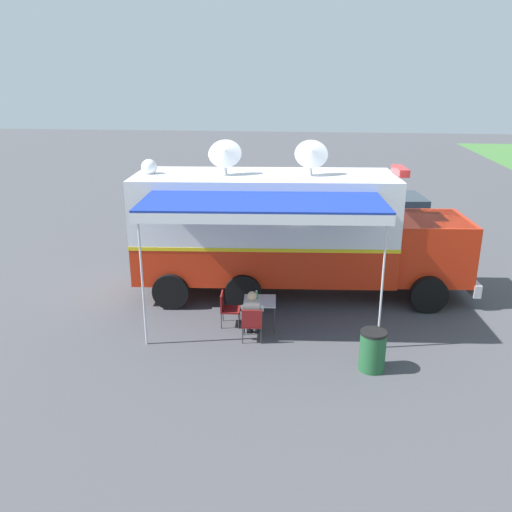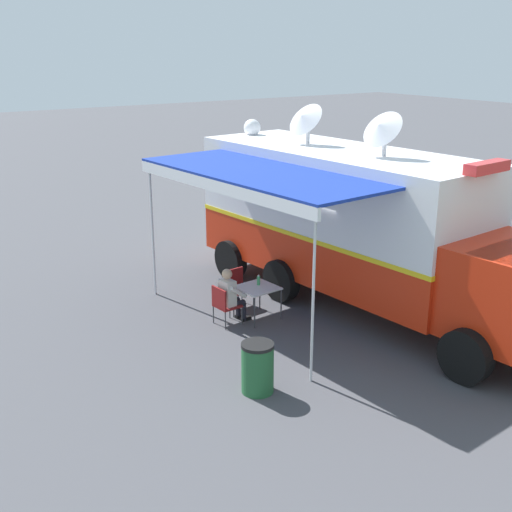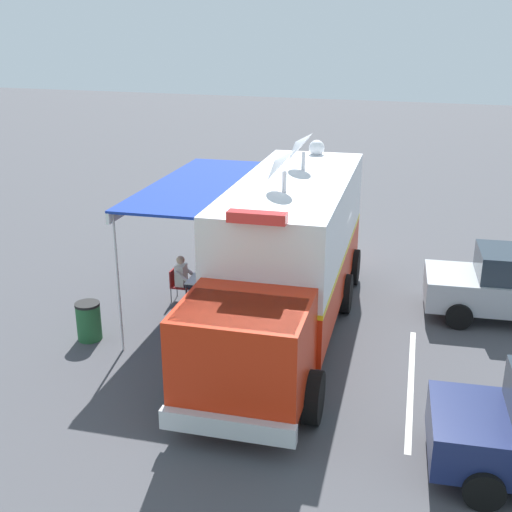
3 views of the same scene
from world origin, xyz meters
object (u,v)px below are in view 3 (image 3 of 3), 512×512
trash_bin (89,321)px  command_truck (286,252)px  folding_chair_at_table (178,282)px  folding_table (204,281)px  folding_chair_beside_table (217,276)px  seated_responder (184,278)px  water_bottle (209,275)px

trash_bin → command_truck: bearing=-154.1°
command_truck → folding_chair_at_table: size_ratio=11.10×
folding_table → folding_chair_at_table: 0.82m
folding_table → trash_bin: trash_bin is taller
folding_chair_at_table → folding_chair_beside_table: 1.12m
seated_responder → folding_chair_beside_table: bearing=-130.8°
command_truck → folding_table: 2.76m
folding_chair_beside_table → seated_responder: bearing=49.2°
water_bottle → folding_chair_beside_table: (0.07, -0.75, -0.32)m
folding_chair_at_table → seated_responder: size_ratio=0.70×
water_bottle → trash_bin: size_ratio=0.25×
folding_table → command_truck: bearing=165.3°
seated_responder → water_bottle: bearing=178.8°
folding_chair_beside_table → trash_bin: 3.93m
folding_chair_at_table → water_bottle: bearing=-180.0°
command_truck → folding_chair_at_table: command_truck is taller
folding_chair_beside_table → trash_bin: trash_bin is taller
trash_bin → folding_chair_at_table: bearing=-109.7°
water_bottle → trash_bin: water_bottle is taller
folding_chair_at_table → trash_bin: bearing=70.3°
seated_responder → trash_bin: bearing=67.0°
command_truck → trash_bin: bearing=25.9°
folding_table → trash_bin: bearing=56.0°
water_bottle → command_truck: bearing=162.4°
water_bottle → trash_bin: bearing=55.5°
folding_chair_beside_table → trash_bin: (1.80, 3.49, -0.06)m
command_truck → folding_chair_at_table: (3.17, -0.72, -1.43)m
folding_chair_at_table → trash_bin: trash_bin is taller
water_bottle → folding_chair_at_table: 0.95m
water_bottle → folding_chair_beside_table: size_ratio=0.26×
folding_chair_at_table → seated_responder: (-0.19, -0.02, 0.14)m
command_truck → folding_chair_at_table: bearing=-12.8°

